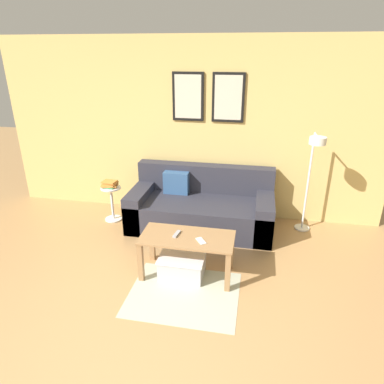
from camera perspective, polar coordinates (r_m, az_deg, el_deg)
name	(u,v)px	position (r m, az deg, el deg)	size (l,w,h in m)	color
ground_plane	(113,369)	(3.13, -13.02, -26.82)	(16.00, 16.00, 0.00)	tan
wall_back	(189,129)	(5.03, -0.56, 10.38)	(5.60, 0.09, 2.55)	#D6B76B
area_rug	(184,294)	(3.72, -1.37, -16.59)	(1.13, 0.92, 0.01)	#B2B79E
couch	(201,208)	(4.86, 1.53, -2.61)	(1.98, 0.92, 0.82)	#2D2D38
coffee_table	(187,244)	(3.79, -0.81, -8.73)	(1.02, 0.49, 0.48)	#997047
storage_bin	(182,265)	(3.91, -1.64, -12.10)	(0.50, 0.40, 0.25)	#B2B2B7
floor_lamp	(313,163)	(4.59, 19.55, 4.51)	(0.21, 0.48, 1.39)	white
side_table	(112,200)	(5.15, -13.21, -1.39)	(0.29, 0.29, 0.52)	white
book_stack	(110,184)	(5.06, -13.53, 1.30)	(0.24, 0.20, 0.10)	#387F4C
remote_control	(177,234)	(3.77, -2.57, -6.99)	(0.04, 0.15, 0.02)	#99999E
cell_phone	(201,241)	(3.66, 1.50, -8.14)	(0.07, 0.14, 0.01)	silver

